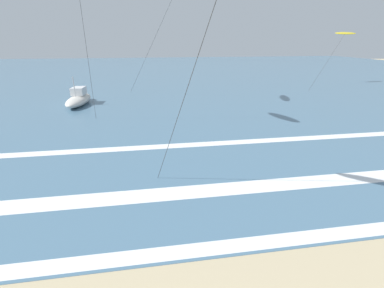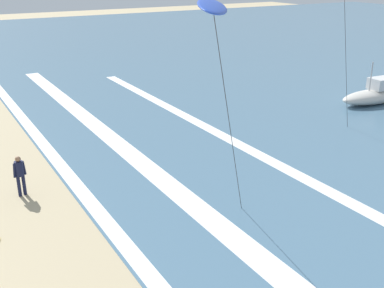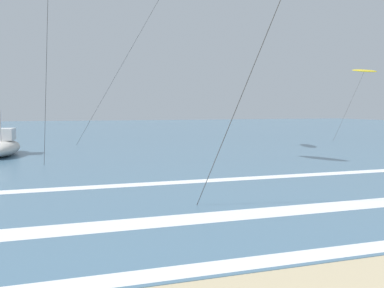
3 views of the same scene
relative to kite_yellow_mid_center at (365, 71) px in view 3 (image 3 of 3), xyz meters
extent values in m
cube|color=slate|center=(-26.18, 16.57, -6.51)|extent=(140.00, 90.00, 0.01)
cube|color=white|center=(-24.86, -28.03, -6.50)|extent=(51.04, 0.58, 0.01)
cube|color=white|center=(-27.37, -24.85, -6.50)|extent=(50.40, 1.00, 0.01)
cube|color=white|center=(-27.50, -19.76, -6.50)|extent=(41.42, 0.70, 0.01)
cylinder|color=#333333|center=(-24.66, -24.78, -2.88)|extent=(2.01, 2.69, 7.28)
cylinder|color=#333333|center=(-25.39, -5.52, -1.23)|extent=(5.46, 7.57, 10.60)
cylinder|color=#333333|center=(-29.74, -14.83, 0.23)|extent=(0.79, 3.54, 13.49)
ellipsoid|color=yellow|center=(0.03, 0.02, 0.03)|extent=(3.25, 1.01, 0.43)
cylinder|color=#333333|center=(-3.34, -2.16, -3.24)|extent=(6.77, 4.38, 6.56)
ellipsoid|color=beige|center=(-32.54, -7.97, -6.07)|extent=(2.08, 5.31, 0.90)
cube|color=silver|center=(-32.51, -7.58, -5.27)|extent=(1.21, 1.58, 0.70)
cylinder|color=#B2B2B2|center=(-32.58, -8.57, -4.72)|extent=(0.08, 0.08, 1.80)
camera|label=1|loc=(-25.73, -34.01, -0.71)|focal=24.66mm
camera|label=2|loc=(-13.68, -32.56, 1.68)|focal=43.63mm
camera|label=3|loc=(-29.42, -34.64, -3.71)|focal=38.81mm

